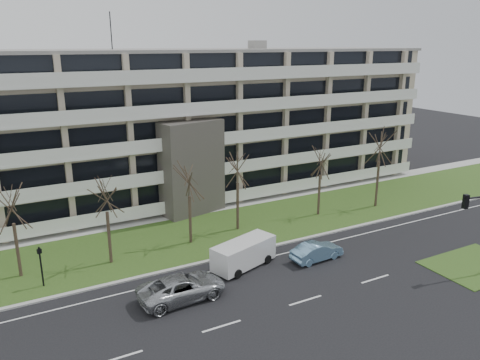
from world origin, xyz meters
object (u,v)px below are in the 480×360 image
blue_sedan (317,251)px  pedestrian_signal (41,262)px  white_van (244,251)px  silver_pickup (182,288)px

blue_sedan → pedestrian_signal: pedestrian_signal is taller
white_van → blue_sedan: bearing=-35.1°
pedestrian_signal → blue_sedan: bearing=-28.9°
white_van → silver_pickup: bearing=-177.2°
white_van → pedestrian_signal: pedestrian_signal is taller
silver_pickup → pedestrian_signal: (-7.72, 5.95, 1.06)m
blue_sedan → pedestrian_signal: (-18.82, 5.49, 1.17)m
blue_sedan → silver_pickup: bearing=89.2°
silver_pickup → blue_sedan: 11.12m
blue_sedan → white_van: bearing=69.4°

